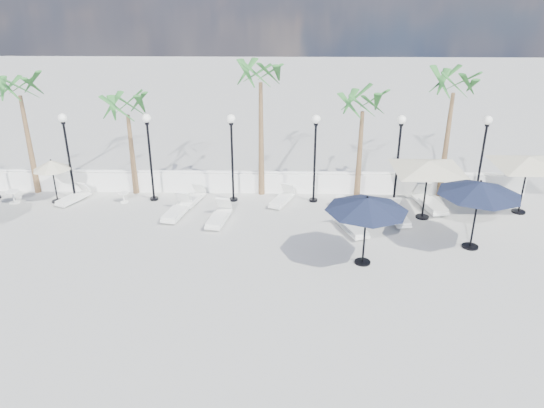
{
  "coord_description": "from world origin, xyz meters",
  "views": [
    {
      "loc": [
        2.15,
        -14.82,
        9.16
      ],
      "look_at": [
        1.77,
        2.71,
        1.5
      ],
      "focal_mm": 35.0,
      "sensor_mm": 36.0,
      "label": 1
    }
  ],
  "objects_px": {
    "lounger_3": "(282,199)",
    "lounger_5": "(193,198)",
    "parasol_cream_small": "(51,166)",
    "lounger_2": "(177,210)",
    "parasol_navy_mid": "(367,205)",
    "lounger_0": "(73,197)",
    "parasol_cream_sq_b": "(530,157)",
    "lounger_4": "(219,217)",
    "parasol_navy_right": "(480,189)",
    "parasol_cream_sq_a": "(429,161)",
    "lounger_6": "(398,215)",
    "lounger_7": "(351,226)",
    "lounger_8": "(430,202)"
  },
  "relations": [
    {
      "from": "lounger_0",
      "to": "parasol_navy_mid",
      "type": "bearing_deg",
      "value": 1.08
    },
    {
      "from": "parasol_cream_sq_b",
      "to": "lounger_6",
      "type": "bearing_deg",
      "value": -169.96
    },
    {
      "from": "parasol_navy_right",
      "to": "lounger_3",
      "type": "bearing_deg",
      "value": 150.73
    },
    {
      "from": "lounger_3",
      "to": "lounger_4",
      "type": "xyz_separation_m",
      "value": [
        -2.51,
        -1.93,
        0.02
      ]
    },
    {
      "from": "lounger_8",
      "to": "parasol_cream_sq_a",
      "type": "bearing_deg",
      "value": -130.07
    },
    {
      "from": "lounger_5",
      "to": "lounger_7",
      "type": "xyz_separation_m",
      "value": [
        6.54,
        -2.64,
        0.03
      ]
    },
    {
      "from": "lounger_0",
      "to": "lounger_7",
      "type": "height_order",
      "value": "lounger_7"
    },
    {
      "from": "lounger_2",
      "to": "parasol_navy_mid",
      "type": "relative_size",
      "value": 0.73
    },
    {
      "from": "lounger_7",
      "to": "parasol_cream_sq_a",
      "type": "xyz_separation_m",
      "value": [
        3.05,
        1.31,
        2.18
      ]
    },
    {
      "from": "parasol_cream_small",
      "to": "lounger_7",
      "type": "bearing_deg",
      "value": -11.85
    },
    {
      "from": "lounger_3",
      "to": "lounger_0",
      "type": "bearing_deg",
      "value": -157.18
    },
    {
      "from": "lounger_0",
      "to": "parasol_cream_sq_a",
      "type": "distance_m",
      "value": 15.04
    },
    {
      "from": "lounger_2",
      "to": "parasol_navy_right",
      "type": "relative_size",
      "value": 0.69
    },
    {
      "from": "lounger_0",
      "to": "lounger_2",
      "type": "relative_size",
      "value": 0.87
    },
    {
      "from": "lounger_2",
      "to": "parasol_navy_mid",
      "type": "xyz_separation_m",
      "value": [
        7.1,
        -3.69,
        1.95
      ]
    },
    {
      "from": "lounger_5",
      "to": "parasol_cream_sq_b",
      "type": "distance_m",
      "value": 13.93
    },
    {
      "from": "lounger_2",
      "to": "lounger_8",
      "type": "height_order",
      "value": "lounger_8"
    },
    {
      "from": "lounger_3",
      "to": "parasol_cream_small",
      "type": "relative_size",
      "value": 0.93
    },
    {
      "from": "lounger_0",
      "to": "lounger_8",
      "type": "relative_size",
      "value": 0.78
    },
    {
      "from": "lounger_0",
      "to": "parasol_navy_right",
      "type": "distance_m",
      "value": 16.54
    },
    {
      "from": "lounger_2",
      "to": "lounger_6",
      "type": "distance_m",
      "value": 8.97
    },
    {
      "from": "lounger_5",
      "to": "lounger_3",
      "type": "bearing_deg",
      "value": 15.72
    },
    {
      "from": "lounger_7",
      "to": "lounger_0",
      "type": "bearing_deg",
      "value": 146.67
    },
    {
      "from": "lounger_2",
      "to": "parasol_navy_right",
      "type": "xyz_separation_m",
      "value": [
        11.17,
        -2.47,
        2.06
      ]
    },
    {
      "from": "parasol_cream_sq_b",
      "to": "lounger_4",
      "type": "bearing_deg",
      "value": -174.41
    },
    {
      "from": "parasol_navy_mid",
      "to": "lounger_6",
      "type": "bearing_deg",
      "value": 61.44
    },
    {
      "from": "parasol_cream_sq_a",
      "to": "lounger_3",
      "type": "bearing_deg",
      "value": 166.98
    },
    {
      "from": "lounger_4",
      "to": "parasol_cream_small",
      "type": "height_order",
      "value": "parasol_cream_small"
    },
    {
      "from": "lounger_7",
      "to": "parasol_navy_mid",
      "type": "relative_size",
      "value": 0.72
    },
    {
      "from": "lounger_3",
      "to": "lounger_5",
      "type": "relative_size",
      "value": 1.04
    },
    {
      "from": "lounger_5",
      "to": "parasol_cream_small",
      "type": "bearing_deg",
      "value": -164.11
    },
    {
      "from": "lounger_8",
      "to": "parasol_cream_small",
      "type": "relative_size",
      "value": 1.15
    },
    {
      "from": "parasol_cream_sq_b",
      "to": "parasol_cream_small",
      "type": "relative_size",
      "value": 2.68
    },
    {
      "from": "lounger_7",
      "to": "parasol_cream_sq_b",
      "type": "xyz_separation_m",
      "value": [
        7.19,
        1.92,
        2.18
      ]
    },
    {
      "from": "lounger_7",
      "to": "lounger_8",
      "type": "xyz_separation_m",
      "value": [
        3.57,
        2.29,
        0.03
      ]
    },
    {
      "from": "lounger_6",
      "to": "lounger_5",
      "type": "bearing_deg",
      "value": 162.6
    },
    {
      "from": "parasol_cream_small",
      "to": "lounger_2",
      "type": "bearing_deg",
      "value": -13.91
    },
    {
      "from": "lounger_2",
      "to": "lounger_8",
      "type": "distance_m",
      "value": 10.6
    },
    {
      "from": "parasol_navy_right",
      "to": "lounger_6",
      "type": "bearing_deg",
      "value": 134.95
    },
    {
      "from": "lounger_0",
      "to": "parasol_cream_sq_a",
      "type": "height_order",
      "value": "parasol_cream_sq_a"
    },
    {
      "from": "lounger_2",
      "to": "parasol_cream_sq_b",
      "type": "distance_m",
      "value": 14.36
    },
    {
      "from": "parasol_navy_mid",
      "to": "parasol_cream_sq_b",
      "type": "relative_size",
      "value": 0.53
    },
    {
      "from": "lounger_6",
      "to": "parasol_cream_sq_b",
      "type": "relative_size",
      "value": 0.36
    },
    {
      "from": "parasol_cream_small",
      "to": "parasol_navy_mid",
      "type": "bearing_deg",
      "value": -21.86
    },
    {
      "from": "parasol_cream_small",
      "to": "lounger_6",
      "type": "bearing_deg",
      "value": -6.39
    },
    {
      "from": "parasol_navy_right",
      "to": "parasol_cream_sq_a",
      "type": "distance_m",
      "value": 2.77
    },
    {
      "from": "lounger_3",
      "to": "lounger_5",
      "type": "distance_m",
      "value": 3.86
    },
    {
      "from": "parasol_navy_mid",
      "to": "parasol_cream_sq_a",
      "type": "relative_size",
      "value": 0.52
    },
    {
      "from": "parasol_cream_sq_a",
      "to": "parasol_cream_sq_b",
      "type": "relative_size",
      "value": 1.02
    },
    {
      "from": "lounger_6",
      "to": "parasol_cream_sq_a",
      "type": "bearing_deg",
      "value": 9.79
    }
  ]
}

